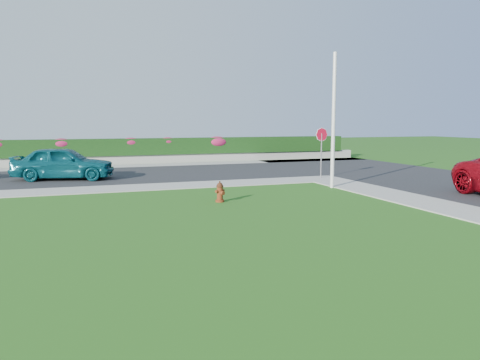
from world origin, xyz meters
name	(u,v)px	position (x,y,z in m)	size (l,w,h in m)	color
ground	(260,230)	(0.00, 0.00, 0.00)	(120.00, 120.00, 0.00)	black
street_far	(64,177)	(-5.00, 14.00, 0.02)	(26.00, 8.00, 0.04)	black
sidewalk_far	(36,192)	(-6.00, 9.00, 0.02)	(24.00, 2.00, 0.04)	gray
curb_corner	(322,179)	(7.00, 9.00, 0.02)	(2.00, 2.00, 0.04)	gray
sidewalk_beyond	(132,166)	(-1.00, 19.00, 0.02)	(34.00, 2.00, 0.04)	gray
retaining_wall	(129,160)	(-1.00, 20.50, 0.30)	(34.00, 0.40, 0.60)	gray
hedge	(129,147)	(-1.00, 20.60, 1.15)	(32.00, 0.90, 1.10)	black
fire_hydrant	(220,192)	(0.30, 4.48, 0.35)	(0.38, 0.37, 0.74)	#4D170C
sedan_teal	(63,163)	(-5.00, 12.90, 0.84)	(1.90, 4.72, 1.61)	#0B4B57
utility_pole	(333,121)	(5.92, 6.26, 2.86)	(0.16, 0.16, 5.71)	silver
stop_sign	(322,141)	(7.12, 9.33, 1.89)	(0.69, 0.10, 2.54)	slate
flower_clump_c	(62,144)	(-5.18, 20.50, 1.44)	(1.31, 0.84, 0.66)	#B61F55
flower_clump_d	(131,142)	(-0.89, 20.50, 1.46)	(1.23, 0.79, 0.61)	#B61F55
flower_clump_e	(168,141)	(1.59, 20.50, 1.47)	(1.15, 0.74, 0.58)	#B61F55
flower_clump_f	(217,142)	(5.12, 20.50, 1.39)	(1.55, 1.00, 0.78)	#B61F55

